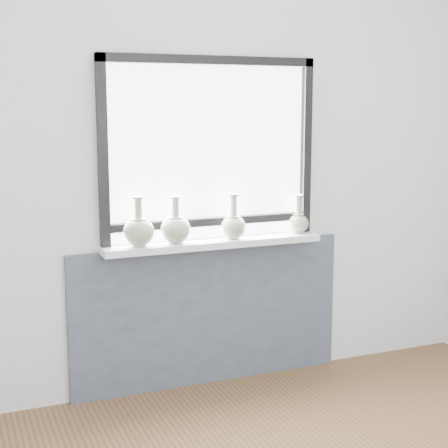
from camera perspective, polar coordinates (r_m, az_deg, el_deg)
name	(u,v)px	position (r m, az deg, el deg)	size (l,w,h in m)	color
back_wall	(207,170)	(4.03, -1.41, 4.52)	(3.60, 0.02, 2.60)	silver
apron_panel	(210,314)	(4.17, -1.21, -7.50)	(1.70, 0.03, 0.86)	#4B5769
windowsill	(214,243)	(4.00, -0.87, -1.61)	(1.32, 0.18, 0.04)	white
window	(209,146)	(3.98, -1.23, 6.49)	(1.30, 0.06, 1.05)	black
vase_a	(139,230)	(3.83, -7.10, -0.52)	(0.18, 0.18, 0.28)	#9CAC8C
vase_b	(176,228)	(3.89, -4.05, -0.33)	(0.17, 0.17, 0.27)	#9CAC8C
vase_c	(233,225)	(4.01, 0.78, -0.08)	(0.15, 0.15, 0.27)	#9CAC8C
vase_d	(298,221)	(4.22, 6.18, 0.25)	(0.13, 0.13, 0.24)	#9CAC8C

